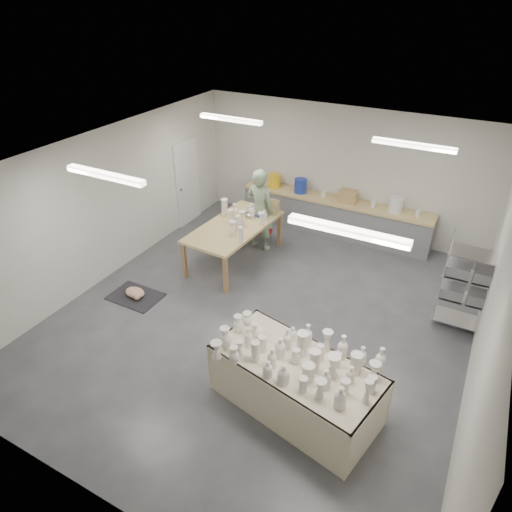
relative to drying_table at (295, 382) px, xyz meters
The scene contains 9 objects.
room 2.74m from the drying_table, 130.35° to the left, with size 8.00×8.02×3.00m.
back_counter 5.47m from the drying_table, 104.31° to the left, with size 4.60×0.60×1.24m.
wire_shelf 3.58m from the drying_table, 58.43° to the left, with size 0.88×0.48×1.80m.
drying_table is the anchor object (origin of this frame).
work_table 4.25m from the drying_table, 130.51° to the left, with size 1.29×2.39×1.25m.
rug 3.98m from the drying_table, 165.80° to the left, with size 1.00×0.70×0.02m, color black.
cat 3.95m from the drying_table, 165.91° to the left, with size 0.46×0.36×0.18m.
potter 4.67m from the drying_table, 123.86° to the left, with size 0.70×0.46×1.91m, color gray.
red_stool 4.88m from the drying_table, 122.09° to the left, with size 0.39×0.39×0.32m.
Camera 1 is at (3.01, -5.93, 5.32)m, focal length 32.00 mm.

